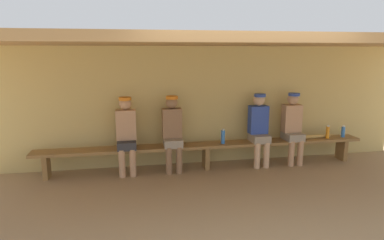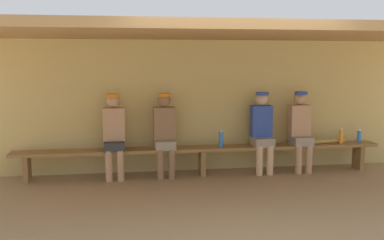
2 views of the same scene
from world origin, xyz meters
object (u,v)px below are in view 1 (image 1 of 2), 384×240
bench (206,148)px  player_with_sunglasses (259,126)px  player_middle (172,130)px  water_bottle_clear (223,137)px  player_in_blue (126,132)px  water_bottle_orange (328,132)px  water_bottle_blue (343,132)px  baseball_bat (312,137)px  player_in_red (293,125)px

bench → player_with_sunglasses: 1.07m
player_with_sunglasses → player_middle: bearing=180.0°
bench → water_bottle_clear: water_bottle_clear is taller
player_in_blue → water_bottle_orange: size_ratio=5.28×
water_bottle_blue → baseball_bat: size_ratio=0.29×
player_middle → bench: bearing=-0.3°
player_in_red → player_in_blue: bearing=180.0°
player_middle → water_bottle_orange: 3.01m
player_in_red → water_bottle_orange: (0.71, -0.04, -0.16)m
water_bottle_orange → bench: bearing=179.1°
water_bottle_blue → water_bottle_orange: water_bottle_orange is taller
player_middle → player_in_red: bearing=0.0°
player_with_sunglasses → water_bottle_blue: 1.75m
bench → water_bottle_clear: size_ratio=22.04×
player_in_blue → water_bottle_clear: 1.73m
player_middle → water_bottle_blue: size_ratio=5.91×
player_in_blue → water_bottle_clear: size_ratio=4.94×
player_in_red → water_bottle_orange: 0.73m
player_in_red → water_bottle_orange: size_ratio=5.28×
bench → water_bottle_orange: (2.39, -0.04, 0.19)m
player_in_red → water_bottle_blue: bearing=-0.2°
player_middle → water_bottle_orange: size_ratio=5.28×
player_in_red → baseball_bat: (0.41, -0.00, -0.25)m
player_in_red → baseball_bat: player_in_red is taller
water_bottle_blue → water_bottle_clear: size_ratio=0.84×
player_in_red → player_middle: size_ratio=1.00×
bench → baseball_bat: baseball_bat is taller
player_in_red → player_middle: 2.29m
water_bottle_clear → player_in_blue: bearing=178.8°
water_bottle_blue → water_bottle_orange: size_ratio=0.89×
baseball_bat → water_bottle_blue: bearing=-6.1°
player_with_sunglasses → baseball_bat: player_with_sunglasses is taller
player_in_red → water_bottle_clear: player_in_red is taller
player_middle → baseball_bat: player_middle is taller
bench → baseball_bat: 2.09m
player_in_red → baseball_bat: size_ratio=1.69×
bench → player_in_red: bearing=0.1°
player_with_sunglasses → player_in_blue: bearing=180.0°
player_in_red → baseball_bat: bearing=-0.5°
bench → baseball_bat: (2.09, -0.00, 0.11)m
player_with_sunglasses → bench: bearing=-179.8°
player_in_red → baseball_bat: 0.49m
baseball_bat → player_middle: bearing=173.8°
bench → player_in_red: player_in_red is taller
bench → player_in_red: size_ratio=4.46×
water_bottle_blue → water_bottle_orange: bearing=-174.2°
player_in_red → bench: bearing=-179.9°
water_bottle_blue → bench: bearing=-180.0°
player_middle → water_bottle_clear: (0.92, -0.04, -0.16)m
water_bottle_blue → baseball_bat: water_bottle_blue is taller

